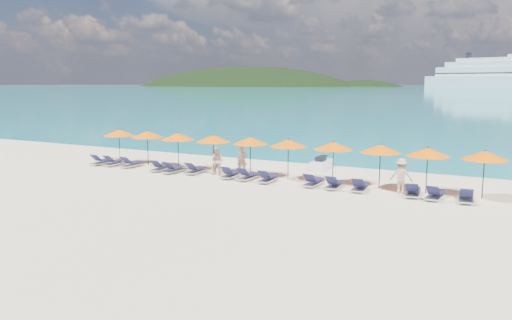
% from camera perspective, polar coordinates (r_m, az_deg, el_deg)
% --- Properties ---
extents(ground, '(1400.00, 1400.00, 0.00)m').
position_cam_1_polar(ground, '(24.43, -3.28, -3.75)').
color(ground, beige).
extents(sea, '(1600.00, 1300.00, 0.01)m').
position_cam_1_polar(sea, '(680.56, 26.92, 7.50)').
color(sea, '#1FA9B2').
rests_on(sea, ground).
extents(headland_main, '(374.00, 242.00, 126.50)m').
position_cam_1_polar(headland_main, '(643.03, -1.42, 5.04)').
color(headland_main, black).
rests_on(headland_main, ground).
extents(headland_small, '(162.00, 126.00, 85.50)m').
position_cam_1_polar(headland_small, '(604.04, 12.10, 4.88)').
color(headland_small, black).
rests_on(headland_small, ground).
extents(cruise_ship, '(148.99, 55.87, 41.06)m').
position_cam_1_polar(cruise_ship, '(539.35, 26.62, 8.54)').
color(cruise_ship, white).
rests_on(cruise_ship, ground).
extents(jetski, '(0.85, 2.19, 0.78)m').
position_cam_1_polar(jetski, '(31.28, 7.51, -0.42)').
color(jetski, white).
rests_on(jetski, ground).
extents(beachgoer_a, '(0.71, 0.68, 1.64)m').
position_cam_1_polar(beachgoer_a, '(29.27, -1.61, 0.00)').
color(beachgoer_a, tan).
rests_on(beachgoer_a, ground).
extents(beachgoer_b, '(0.83, 0.51, 1.65)m').
position_cam_1_polar(beachgoer_b, '(28.77, -4.47, -0.16)').
color(beachgoer_b, tan).
rests_on(beachgoer_b, ground).
extents(beachgoer_c, '(1.15, 0.60, 1.72)m').
position_cam_1_polar(beachgoer_c, '(25.11, 16.28, -1.75)').
color(beachgoer_c, tan).
rests_on(beachgoer_c, ground).
extents(umbrella_0, '(2.10, 2.10, 2.28)m').
position_cam_1_polar(umbrella_0, '(34.36, -15.40, 3.03)').
color(umbrella_0, black).
rests_on(umbrella_0, ground).
extents(umbrella_1, '(2.10, 2.10, 2.28)m').
position_cam_1_polar(umbrella_1, '(32.86, -12.31, 2.89)').
color(umbrella_1, black).
rests_on(umbrella_1, ground).
extents(umbrella_2, '(2.10, 2.10, 2.28)m').
position_cam_1_polar(umbrella_2, '(31.14, -8.93, 2.66)').
color(umbrella_2, black).
rests_on(umbrella_2, ground).
extents(umbrella_3, '(2.10, 2.10, 2.28)m').
position_cam_1_polar(umbrella_3, '(29.76, -4.92, 2.45)').
color(umbrella_3, black).
rests_on(umbrella_3, ground).
extents(umbrella_4, '(2.10, 2.10, 2.28)m').
position_cam_1_polar(umbrella_4, '(28.55, -0.66, 2.21)').
color(umbrella_4, black).
rests_on(umbrella_4, ground).
extents(umbrella_5, '(2.10, 2.10, 2.28)m').
position_cam_1_polar(umbrella_5, '(27.53, 3.71, 1.94)').
color(umbrella_5, black).
rests_on(umbrella_5, ground).
extents(umbrella_6, '(2.10, 2.10, 2.28)m').
position_cam_1_polar(umbrella_6, '(26.61, 8.84, 1.61)').
color(umbrella_6, black).
rests_on(umbrella_6, ground).
extents(umbrella_7, '(2.10, 2.10, 2.28)m').
position_cam_1_polar(umbrella_7, '(25.92, 14.04, 1.26)').
color(umbrella_7, black).
rests_on(umbrella_7, ground).
extents(umbrella_8, '(2.10, 2.10, 2.28)m').
position_cam_1_polar(umbrella_8, '(25.31, 19.04, 0.86)').
color(umbrella_8, black).
rests_on(umbrella_8, ground).
extents(umbrella_9, '(2.10, 2.10, 2.28)m').
position_cam_1_polar(umbrella_9, '(25.15, 24.69, 0.48)').
color(umbrella_9, black).
rests_on(umbrella_9, ground).
extents(lounger_0, '(0.73, 1.74, 0.66)m').
position_cam_1_polar(lounger_0, '(34.09, -17.23, -0.12)').
color(lounger_0, silver).
rests_on(lounger_0, ground).
extents(lounger_1, '(0.70, 1.73, 0.66)m').
position_cam_1_polar(lounger_1, '(33.42, -15.88, -0.23)').
color(lounger_1, silver).
rests_on(lounger_1, ground).
extents(lounger_2, '(0.63, 1.70, 0.66)m').
position_cam_1_polar(lounger_2, '(32.51, -14.00, -0.41)').
color(lounger_2, silver).
rests_on(lounger_2, ground).
extents(lounger_3, '(0.77, 1.75, 0.66)m').
position_cam_1_polar(lounger_3, '(30.78, -10.82, -0.81)').
color(lounger_3, silver).
rests_on(lounger_3, ground).
extents(lounger_4, '(0.72, 1.73, 0.66)m').
position_cam_1_polar(lounger_4, '(30.01, -9.33, -1.02)').
color(lounger_4, silver).
rests_on(lounger_4, ground).
extents(lounger_5, '(0.65, 1.71, 0.66)m').
position_cam_1_polar(lounger_5, '(29.55, -6.90, -1.12)').
color(lounger_5, silver).
rests_on(lounger_5, ground).
extents(lounger_6, '(0.77, 1.75, 0.66)m').
position_cam_1_polar(lounger_6, '(28.07, -2.90, -1.60)').
color(lounger_6, silver).
rests_on(lounger_6, ground).
extents(lounger_7, '(0.68, 1.72, 0.66)m').
position_cam_1_polar(lounger_7, '(27.52, -0.91, -1.80)').
color(lounger_7, silver).
rests_on(lounger_7, ground).
extents(lounger_8, '(0.70, 1.73, 0.66)m').
position_cam_1_polar(lounger_8, '(26.84, 1.36, -2.07)').
color(lounger_8, silver).
rests_on(lounger_8, ground).
extents(lounger_9, '(0.66, 1.72, 0.66)m').
position_cam_1_polar(lounger_9, '(26.02, 6.58, -2.48)').
color(lounger_9, silver).
rests_on(lounger_9, ground).
extents(lounger_10, '(0.73, 1.74, 0.66)m').
position_cam_1_polar(lounger_10, '(25.59, 8.92, -2.72)').
color(lounger_10, silver).
rests_on(lounger_10, ground).
extents(lounger_11, '(0.74, 1.74, 0.66)m').
position_cam_1_polar(lounger_11, '(25.23, 11.81, -2.97)').
color(lounger_11, silver).
rests_on(lounger_11, ground).
extents(lounger_12, '(0.79, 1.75, 0.66)m').
position_cam_1_polar(lounger_12, '(24.71, 17.49, -3.45)').
color(lounger_12, silver).
rests_on(lounger_12, ground).
extents(lounger_13, '(0.74, 1.74, 0.66)m').
position_cam_1_polar(lounger_13, '(24.42, 19.80, -3.71)').
color(lounger_13, silver).
rests_on(lounger_13, ground).
extents(lounger_14, '(0.77, 1.75, 0.66)m').
position_cam_1_polar(lounger_14, '(24.37, 22.88, -3.91)').
color(lounger_14, silver).
rests_on(lounger_14, ground).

